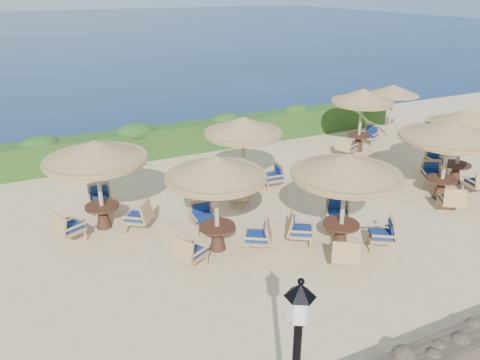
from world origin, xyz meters
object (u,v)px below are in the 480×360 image
(cafe_set_2, at_px, (450,139))
(cafe_set_3, at_px, (97,166))
(cafe_set_1, at_px, (345,184))
(cafe_set_6, at_px, (464,129))
(cafe_set_5, at_px, (362,105))
(cafe_set_0, at_px, (216,185))
(cafe_set_4, at_px, (243,141))
(extra_parasol, at_px, (394,90))

(cafe_set_2, relative_size, cafe_set_3, 1.10)
(cafe_set_1, bearing_deg, cafe_set_6, 16.09)
(cafe_set_5, bearing_deg, cafe_set_3, -168.52)
(cafe_set_0, xyz_separation_m, cafe_set_3, (-2.51, 2.56, 0.07))
(cafe_set_4, relative_size, cafe_set_5, 0.97)
(cafe_set_6, bearing_deg, cafe_set_0, -176.73)
(cafe_set_3, bearing_deg, cafe_set_6, -9.61)
(cafe_set_0, xyz_separation_m, cafe_set_4, (2.23, 3.01, -0.01))
(cafe_set_0, height_order, cafe_set_4, same)
(extra_parasol, xyz_separation_m, cafe_set_2, (-3.20, -6.01, -0.10))
(cafe_set_2, relative_size, cafe_set_6, 1.10)
(cafe_set_4, bearing_deg, cafe_set_0, -126.50)
(cafe_set_5, bearing_deg, cafe_set_4, -164.15)
(cafe_set_0, height_order, cafe_set_2, same)
(extra_parasol, relative_size, cafe_set_4, 0.87)
(extra_parasol, relative_size, cafe_set_0, 0.87)
(cafe_set_6, bearing_deg, cafe_set_1, -163.91)
(cafe_set_0, height_order, cafe_set_5, same)
(cafe_set_1, xyz_separation_m, cafe_set_3, (-5.53, 3.86, 0.09))
(cafe_set_4, height_order, cafe_set_6, same)
(cafe_set_0, height_order, cafe_set_6, same)
(cafe_set_2, xyz_separation_m, cafe_set_4, (-5.66, 3.22, -0.22))
(cafe_set_5, bearing_deg, extra_parasol, 21.36)
(cafe_set_3, bearing_deg, cafe_set_5, 11.48)
(cafe_set_2, xyz_separation_m, cafe_set_6, (1.53, 0.75, -0.10))
(cafe_set_1, bearing_deg, extra_parasol, 41.39)
(cafe_set_2, height_order, cafe_set_6, same)
(cafe_set_1, distance_m, cafe_set_3, 6.75)
(cafe_set_0, distance_m, cafe_set_3, 3.58)
(cafe_set_0, relative_size, cafe_set_2, 0.87)
(cafe_set_2, height_order, cafe_set_5, same)
(extra_parasol, relative_size, cafe_set_2, 0.76)
(cafe_set_3, bearing_deg, cafe_set_4, 5.47)
(cafe_set_4, bearing_deg, extra_parasol, 17.48)
(cafe_set_0, distance_m, cafe_set_2, 7.89)
(cafe_set_3, bearing_deg, cafe_set_1, -34.94)
(extra_parasol, xyz_separation_m, cafe_set_3, (-13.60, -3.24, -0.24))
(cafe_set_0, relative_size, cafe_set_1, 0.96)
(cafe_set_3, bearing_deg, cafe_set_2, -14.92)
(cafe_set_1, relative_size, cafe_set_4, 1.04)
(cafe_set_2, distance_m, cafe_set_4, 6.52)
(extra_parasol, height_order, cafe_set_5, cafe_set_5)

